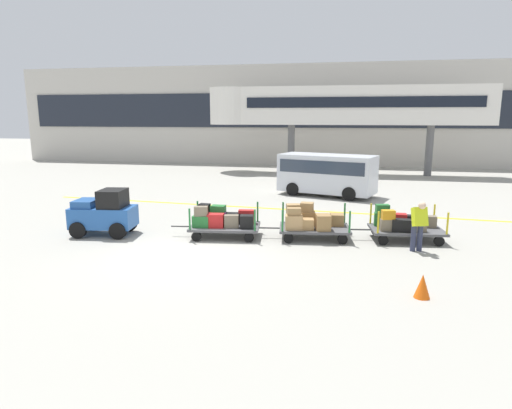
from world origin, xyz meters
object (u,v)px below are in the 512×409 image
object	(u,v)px
baggage_cart_lead	(223,221)
baggage_handler	(419,224)
baggage_tug	(104,213)
baggage_cart_tail	(403,225)
baggage_cart_middle	(311,222)
shuttle_van	(327,172)
safety_cone_near	(422,286)

from	to	relation	value
baggage_cart_lead	baggage_handler	xyz separation A→B (m)	(6.20, -0.50, 0.31)
baggage_tug	baggage_cart_tail	bearing A→B (deg)	7.11
baggage_tug	baggage_handler	bearing A→B (deg)	0.10
baggage_tug	baggage_cart_lead	size ratio (longest dim) A/B	0.72
baggage_tug	baggage_cart_middle	size ratio (longest dim) A/B	0.72
baggage_tug	shuttle_van	size ratio (longest dim) A/B	0.43
baggage_cart_tail	shuttle_van	xyz separation A→B (m)	(-2.79, 8.01, 0.71)
baggage_cart_middle	shuttle_van	distance (m)	8.39
baggage_cart_middle	baggage_tug	bearing A→B (deg)	-172.76
baggage_cart_middle	safety_cone_near	xyz separation A→B (m)	(2.82, -4.47, -0.30)
baggage_cart_lead	baggage_cart_middle	size ratio (longest dim) A/B	1.00
baggage_cart_tail	baggage_cart_lead	bearing A→B (deg)	-173.00
baggage_cart_lead	baggage_cart_tail	bearing A→B (deg)	7.00
shuttle_van	baggage_cart_tail	bearing A→B (deg)	-70.83
baggage_cart_lead	baggage_cart_middle	distance (m)	2.97
baggage_cart_middle	safety_cone_near	world-z (taller)	baggage_cart_middle
baggage_cart_middle	baggage_cart_tail	xyz separation A→B (m)	(2.97, 0.36, -0.05)
baggage_handler	safety_cone_near	world-z (taller)	baggage_handler
baggage_tug	baggage_cart_lead	bearing A→B (deg)	7.27
baggage_cart_tail	safety_cone_near	world-z (taller)	baggage_cart_tail
safety_cone_near	baggage_tug	bearing A→B (deg)	159.95
baggage_cart_middle	shuttle_van	world-z (taller)	shuttle_van
baggage_tug	safety_cone_near	world-z (taller)	baggage_tug
baggage_cart_lead	safety_cone_near	xyz separation A→B (m)	(5.76, -4.10, -0.28)
safety_cone_near	baggage_cart_middle	bearing A→B (deg)	122.22
baggage_tug	baggage_cart_tail	xyz separation A→B (m)	(9.97, 1.24, -0.22)
baggage_cart_tail	shuttle_van	world-z (taller)	shuttle_van
baggage_tug	safety_cone_near	size ratio (longest dim) A/B	4.03
baggage_tug	baggage_cart_lead	distance (m)	4.09
baggage_cart_tail	baggage_tug	bearing A→B (deg)	-172.89
shuttle_van	safety_cone_near	xyz separation A→B (m)	(2.63, -12.84, -0.96)
baggage_handler	baggage_cart_middle	bearing A→B (deg)	165.03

